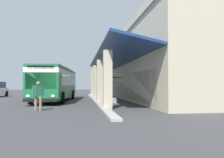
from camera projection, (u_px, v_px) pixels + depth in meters
The scene contains 6 objects.
ground at pixel (145, 100), 23.39m from camera, with size 120.00×120.00×0.00m, color #38383A.
curb_strip at pixel (95, 100), 23.32m from camera, with size 27.49×0.50×0.12m, color #9E998E.
plaza_building at pixel (186, 64), 24.74m from camera, with size 23.21×16.46×7.44m.
transit_bus at pixel (56, 82), 22.47m from camera, with size 11.39×3.58×3.34m.
pedestrian at pixel (38, 94), 13.91m from camera, with size 0.49×0.62×1.75m.
potted_palm at pixel (111, 96), 20.01m from camera, with size 2.14×1.84×2.31m.
Camera 1 is at (22.75, 1.47, 1.53)m, focal length 37.42 mm.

